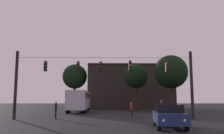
{
  "coord_description": "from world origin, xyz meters",
  "views": [
    {
      "loc": [
        0.39,
        -7.75,
        1.82
      ],
      "look_at": [
        0.71,
        13.32,
        4.68
      ],
      "focal_mm": 38.52,
      "sensor_mm": 36.0,
      "label": 1
    }
  ],
  "objects": [
    {
      "name": "pedestrian_crossing_right",
      "position": [
        6.27,
        19.09,
        1.0
      ],
      "size": [
        0.34,
        0.42,
        1.75
      ],
      "color": "black",
      "rests_on": "ground"
    },
    {
      "name": "pedestrian_crossing_center",
      "position": [
        2.96,
        19.06,
        0.86
      ],
      "size": [
        0.24,
        0.36,
        1.54
      ],
      "color": "black",
      "rests_on": "ground"
    },
    {
      "name": "overhead_signal_span",
      "position": [
        0.0,
        14.98,
        3.82
      ],
      "size": [
        16.94,
        0.44,
        6.44
      ],
      "color": "black",
      "rests_on": "ground"
    },
    {
      "name": "car_near_right",
      "position": [
        4.32,
        8.03,
        0.8
      ],
      "size": [
        2.28,
        4.48,
        1.52
      ],
      "color": "navy",
      "rests_on": "ground"
    },
    {
      "name": "tree_left_silhouette",
      "position": [
        -6.1,
        38.55,
        6.19
      ],
      "size": [
        4.73,
        4.73,
        8.59
      ],
      "color": "#2D2116",
      "rests_on": "ground"
    },
    {
      "name": "tree_right_far",
      "position": [
        4.61,
        28.99,
        5.32
      ],
      "size": [
        3.77,
        3.77,
        7.27
      ],
      "color": "#2D2116",
      "rests_on": "ground"
    },
    {
      "name": "pedestrian_crossing_left",
      "position": [
        -4.61,
        15.48,
        0.9
      ],
      "size": [
        0.32,
        0.41,
        1.61
      ],
      "color": "black",
      "rests_on": "ground"
    },
    {
      "name": "city_bus",
      "position": [
        -3.88,
        27.89,
        1.87
      ],
      "size": [
        2.77,
        11.05,
        3.0
      ],
      "color": "#B7BCC6",
      "rests_on": "ground"
    },
    {
      "name": "tree_behind_building",
      "position": [
        9.31,
        26.1,
        5.72
      ],
      "size": [
        4.77,
        4.77,
        8.12
      ],
      "color": "#2D2116",
      "rests_on": "ground"
    },
    {
      "name": "ground_plane",
      "position": [
        0.0,
        24.5,
        0.0
      ],
      "size": [
        168.0,
        168.0,
        0.0
      ],
      "primitive_type": "plane",
      "color": "black",
      "rests_on": "ground"
    },
    {
      "name": "corner_building",
      "position": [
        4.69,
        42.24,
        4.23
      ],
      "size": [
        16.17,
        12.81,
        8.45
      ],
      "color": "black",
      "rests_on": "ground"
    }
  ]
}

